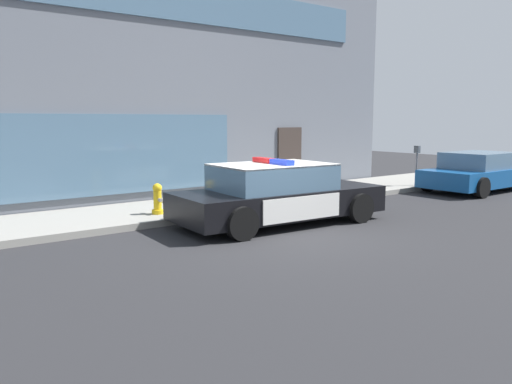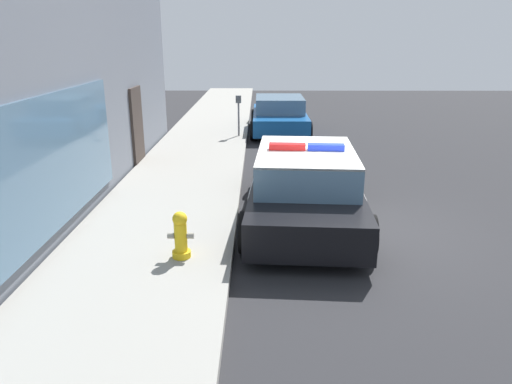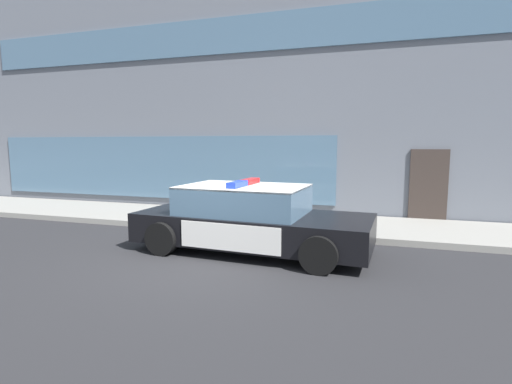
# 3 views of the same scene
# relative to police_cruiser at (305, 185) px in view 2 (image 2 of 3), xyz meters

# --- Properties ---
(ground) EXTENTS (48.00, 48.00, 0.00)m
(ground) POSITION_rel_police_cruiser_xyz_m (-0.67, -0.77, -0.68)
(ground) COLOR #262628
(sidewalk) EXTENTS (48.00, 2.79, 0.15)m
(sidewalk) POSITION_rel_police_cruiser_xyz_m (-0.67, 2.66, -0.61)
(sidewalk) COLOR gray
(sidewalk) RESTS_ON ground
(police_cruiser) EXTENTS (4.98, 2.39, 1.49)m
(police_cruiser) POSITION_rel_police_cruiser_xyz_m (0.00, 0.00, 0.00)
(police_cruiser) COLOR black
(police_cruiser) RESTS_ON ground
(fire_hydrant) EXTENTS (0.34, 0.39, 0.73)m
(fire_hydrant) POSITION_rel_police_cruiser_xyz_m (-1.97, 2.03, -0.18)
(fire_hydrant) COLOR gold
(fire_hydrant) RESTS_ON sidewalk
(car_down_street) EXTENTS (4.30, 2.08, 1.29)m
(car_down_street) POSITION_rel_police_cruiser_xyz_m (8.77, 0.12, -0.05)
(car_down_street) COLOR #144C8C
(car_down_street) RESTS_ON ground
(parking_meter) EXTENTS (0.12, 0.18, 1.34)m
(parking_meter) POSITION_rel_police_cruiser_xyz_m (7.38, 1.54, 0.40)
(parking_meter) COLOR slate
(parking_meter) RESTS_ON sidewalk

